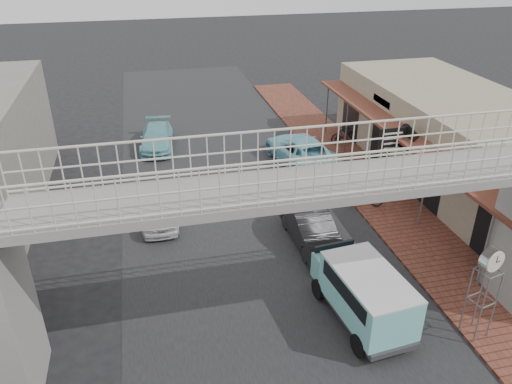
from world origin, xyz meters
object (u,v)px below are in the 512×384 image
motorcycle_near (364,197)px  white_hatchback (159,208)px  motorcycle_far (344,135)px  angkot_van (364,289)px  angkot_far (157,137)px  arrow_sign (411,138)px  angkot_curb (301,151)px  dark_sedan (311,228)px  street_clock (491,264)px

motorcycle_near → white_hatchback: bearing=102.7°
motorcycle_far → angkot_van: bearing=152.2°
angkot_far → arrow_sign: 13.82m
angkot_curb → arrow_sign: (3.39, -4.62, 2.15)m
angkot_far → motorcycle_far: bearing=-4.4°
arrow_sign → angkot_van: bearing=-127.4°
white_hatchback → dark_sedan: (5.65, -3.03, 0.06)m
dark_sedan → arrow_sign: arrow_sign is taller
white_hatchback → angkot_van: bearing=-51.7°
angkot_far → street_clock: 19.22m
motorcycle_far → street_clock: size_ratio=0.53×
dark_sedan → street_clock: size_ratio=1.34×
arrow_sign → motorcycle_far: bearing=90.4°
white_hatchback → arrow_sign: 11.22m
dark_sedan → angkot_far: bearing=113.8°
dark_sedan → angkot_van: (0.11, -4.52, 0.53)m
angkot_far → motorcycle_near: 12.40m
angkot_curb → motorcycle_near: angkot_curb is taller
angkot_curb → motorcycle_near: 5.30m
dark_sedan → white_hatchback: bearing=150.6°
white_hatchback → arrow_sign: (10.98, -0.35, 2.27)m
angkot_curb → angkot_van: size_ratio=1.32×
white_hatchback → motorcycle_far: (10.77, 6.28, -0.03)m
angkot_van → street_clock: size_ratio=1.31×
arrow_sign → angkot_far: bearing=139.5°
angkot_curb → motorcycle_far: size_ratio=3.29×
white_hatchback → motorcycle_far: 12.46m
dark_sedan → street_clock: street_clock is taller
angkot_curb → arrow_sign: bearing=118.3°
white_hatchback → angkot_far: (0.39, 8.23, -0.00)m
angkot_curb → angkot_far: size_ratio=1.26×
arrow_sign → motorcycle_near: bearing=-167.7°
motorcycle_near → motorcycle_far: bearing=3.1°
angkot_curb → arrow_sign: arrow_sign is taller
angkot_far → angkot_van: (5.38, -15.77, 0.59)m
dark_sedan → motorcycle_near: (3.14, 2.15, -0.13)m
angkot_curb → arrow_sign: 6.12m
street_clock → angkot_van: bearing=141.5°
dark_sedan → arrow_sign: size_ratio=1.19×
angkot_curb → motorcycle_far: 3.75m
dark_sedan → motorcycle_near: size_ratio=2.40×
angkot_curb → angkot_far: angkot_curb is taller
angkot_van → street_clock: 3.61m
angkot_far → angkot_van: angkot_van is taller
angkot_curb → angkot_van: bearing=73.2°
dark_sedan → angkot_curb: bearing=73.8°
motorcycle_near → arrow_sign: bearing=-57.7°
dark_sedan → angkot_far: (-5.26, 11.26, -0.07)m
angkot_curb → motorcycle_far: (3.17, 2.00, -0.15)m
white_hatchback → angkot_van: 9.51m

